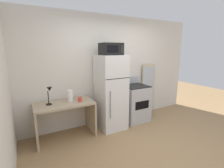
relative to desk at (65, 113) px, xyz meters
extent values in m
plane|color=#9E7A51|center=(1.25, -1.33, -0.52)|extent=(12.00, 12.00, 0.00)
cube|color=silver|center=(1.25, 0.37, 0.78)|extent=(5.00, 0.10, 2.60)
cube|color=tan|center=(0.00, 0.00, 0.21)|extent=(1.16, 0.60, 0.04)
cube|color=tan|center=(-0.56, 0.00, -0.17)|extent=(0.04, 0.60, 0.71)
cube|color=tan|center=(0.56, 0.00, -0.17)|extent=(0.04, 0.60, 0.71)
cylinder|color=black|center=(-0.29, 0.03, 0.24)|extent=(0.11, 0.11, 0.02)
cylinder|color=black|center=(-0.29, 0.03, 0.37)|extent=(0.02, 0.02, 0.26)
cone|color=black|center=(-0.26, 0.01, 0.54)|extent=(0.10, 0.10, 0.08)
cylinder|color=#D83F33|center=(0.31, -0.07, 0.27)|extent=(0.08, 0.08, 0.09)
cylinder|color=white|center=(0.14, 0.04, 0.35)|extent=(0.11, 0.11, 0.24)
cube|color=white|center=(1.05, -0.02, 0.32)|extent=(0.59, 0.65, 1.68)
cube|color=black|center=(1.05, -0.35, 0.69)|extent=(0.57, 0.00, 0.01)
cylinder|color=gray|center=(0.87, -0.37, 0.15)|extent=(0.02, 0.02, 0.59)
cube|color=black|center=(1.05, -0.04, 1.29)|extent=(0.46, 0.34, 0.26)
cube|color=black|center=(1.00, -0.22, 1.29)|extent=(0.26, 0.01, 0.15)
cube|color=black|center=(1.23, -0.22, 1.29)|extent=(0.07, 0.01, 0.18)
cube|color=#B7B7BC|center=(1.77, 0.00, -0.07)|extent=(0.63, 0.60, 0.90)
cube|color=black|center=(1.77, 0.00, 0.39)|extent=(0.60, 0.58, 0.02)
cube|color=#B7B7BC|center=(1.77, 0.28, 0.49)|extent=(0.63, 0.04, 0.18)
cube|color=black|center=(1.77, -0.30, -0.03)|extent=(0.40, 0.01, 0.20)
cube|color=#C6B793|center=(2.42, 0.26, 0.18)|extent=(0.44, 0.03, 1.40)
cube|color=#B2BCC6|center=(2.42, 0.25, 0.18)|extent=(0.39, 0.00, 1.26)
camera|label=1|loc=(-0.66, -3.21, 1.28)|focal=26.14mm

